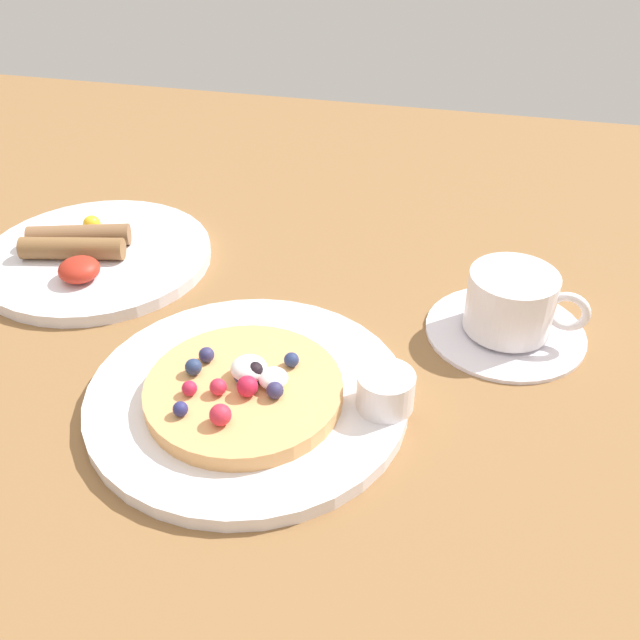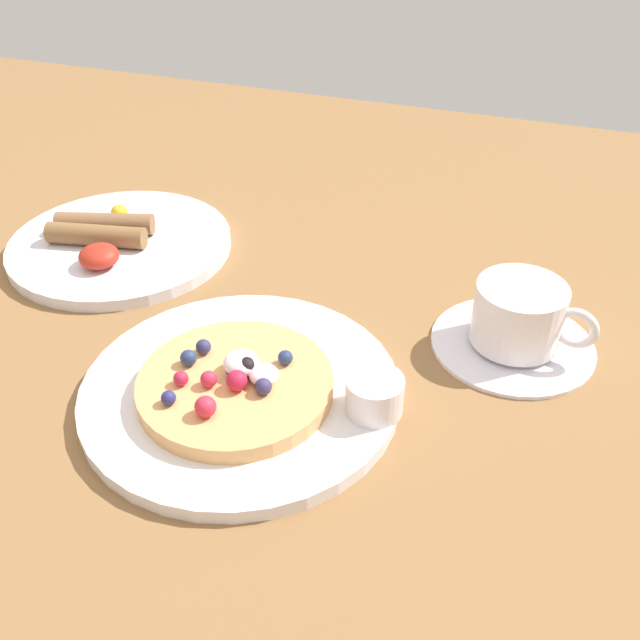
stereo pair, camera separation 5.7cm
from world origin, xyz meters
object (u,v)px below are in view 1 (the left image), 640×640
object	(u,v)px
pancake_plate	(248,396)
breakfast_plate	(97,257)
coffee_saucer	(505,330)
coffee_cup	(513,301)
syrup_ramekin	(386,390)

from	to	relation	value
pancake_plate	breakfast_plate	xyz separation A→B (cm)	(-22.90, 17.76, 0.02)
coffee_saucer	coffee_cup	size ratio (longest dim) A/B	1.35
syrup_ramekin	pancake_plate	bearing A→B (deg)	-175.87
syrup_ramekin	breakfast_plate	xyz separation A→B (cm)	(-34.30, 16.93, -2.23)
coffee_saucer	coffee_cup	distance (cm)	3.38
pancake_plate	syrup_ramekin	distance (cm)	11.65
syrup_ramekin	breakfast_plate	distance (cm)	38.31
syrup_ramekin	breakfast_plate	bearing A→B (deg)	153.72
syrup_ramekin	coffee_cup	size ratio (longest dim) A/B	0.42
syrup_ramekin	coffee_cup	world-z (taller)	coffee_cup
pancake_plate	coffee_cup	world-z (taller)	coffee_cup
breakfast_plate	coffee_cup	distance (cm)	44.07
breakfast_plate	syrup_ramekin	bearing A→B (deg)	-26.28
syrup_ramekin	coffee_saucer	distance (cm)	16.92
pancake_plate	syrup_ramekin	size ratio (longest dim) A/B	5.73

